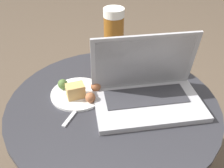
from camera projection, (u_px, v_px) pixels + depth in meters
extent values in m
cylinder|color=#515156|center=(113.00, 153.00, 1.04)|extent=(0.08, 0.08, 0.49)
cylinder|color=#2D2D33|center=(113.00, 104.00, 0.89)|extent=(0.72, 0.72, 0.02)
cube|color=#B2B2B7|center=(148.00, 105.00, 0.86)|extent=(0.40, 0.32, 0.02)
cube|color=#333338|center=(146.00, 96.00, 0.88)|extent=(0.29, 0.19, 0.00)
cube|color=#B2B2B7|center=(144.00, 62.00, 0.87)|extent=(0.35, 0.16, 0.21)
cube|color=black|center=(144.00, 62.00, 0.87)|extent=(0.32, 0.14, 0.19)
cylinder|color=brown|center=(114.00, 46.00, 0.98)|extent=(0.07, 0.07, 0.23)
cylinder|color=white|center=(114.00, 12.00, 0.90)|extent=(0.07, 0.07, 0.03)
cylinder|color=white|center=(78.00, 94.00, 0.92)|extent=(0.19, 0.19, 0.01)
cube|color=tan|center=(75.00, 91.00, 0.88)|extent=(0.07, 0.07, 0.05)
sphere|color=#9E5B38|center=(96.00, 86.00, 0.92)|extent=(0.04, 0.04, 0.04)
sphere|color=#4C6B33|center=(63.00, 84.00, 0.93)|extent=(0.04, 0.04, 0.04)
sphere|color=beige|center=(77.00, 85.00, 0.93)|extent=(0.02, 0.02, 0.02)
sphere|color=#9E5B38|center=(90.00, 97.00, 0.87)|extent=(0.03, 0.03, 0.03)
cube|color=silver|center=(74.00, 113.00, 0.84)|extent=(0.04, 0.13, 0.00)
cube|color=silver|center=(87.00, 96.00, 0.91)|extent=(0.04, 0.06, 0.00)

